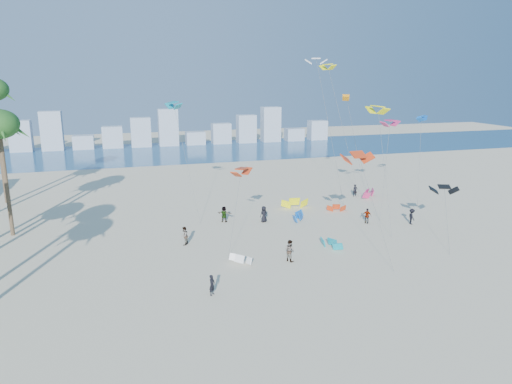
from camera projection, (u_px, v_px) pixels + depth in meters
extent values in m
plane|color=beige|center=(280.00, 315.00, 31.37)|extent=(220.00, 220.00, 0.00)
plane|color=navy|center=(167.00, 152.00, 98.39)|extent=(220.00, 220.00, 0.00)
imported|color=black|center=(212.00, 285.00, 34.06)|extent=(0.66, 0.67, 1.56)
imported|color=gray|center=(290.00, 250.00, 40.31)|extent=(1.08, 1.16, 1.92)
imported|color=black|center=(264.00, 214.00, 51.14)|extent=(1.01, 0.82, 1.80)
imported|color=gray|center=(367.00, 216.00, 50.77)|extent=(0.98, 0.97, 1.66)
imported|color=black|center=(412.00, 216.00, 50.39)|extent=(0.86, 1.23, 1.73)
imported|color=gray|center=(224.00, 214.00, 51.20)|extent=(1.67, 1.30, 1.77)
imported|color=black|center=(355.00, 190.00, 62.10)|extent=(0.64, 0.46, 1.63)
imported|color=gray|center=(184.00, 236.00, 44.18)|extent=(1.03, 1.09, 1.79)
cylinder|color=#595959|center=(235.00, 211.00, 43.04)|extent=(2.69, 5.38, 6.95)
cylinder|color=#595959|center=(385.00, 171.00, 47.40)|extent=(0.71, 5.38, 12.57)
cylinder|color=#595959|center=(385.00, 169.00, 52.74)|extent=(2.75, 3.60, 10.71)
cylinder|color=#595959|center=(187.00, 163.00, 50.81)|extent=(2.07, 3.46, 12.86)
cylinder|color=#595959|center=(356.00, 147.00, 61.18)|extent=(2.24, 2.67, 13.27)
cylinder|color=#595959|center=(447.00, 219.00, 44.00)|extent=(2.68, 4.92, 5.02)
cylinder|color=#595959|center=(330.00, 132.00, 57.96)|extent=(1.90, 5.66, 17.79)
cylinder|color=#595959|center=(420.00, 162.00, 57.39)|extent=(2.06, 3.56, 10.79)
cylinder|color=#595959|center=(376.00, 212.00, 39.14)|extent=(1.39, 4.51, 9.10)
cylinder|color=#595959|center=(343.00, 131.00, 62.10)|extent=(2.99, 5.07, 17.15)
cylinder|color=brown|center=(6.00, 181.00, 45.79)|extent=(0.40, 0.40, 11.17)
cylinder|color=brown|center=(0.00, 148.00, 57.57)|extent=(0.40, 0.40, 14.08)
cube|color=#9EADBF|center=(21.00, 136.00, 98.79)|extent=(4.40, 3.00, 6.60)
cube|color=#9EADBF|center=(52.00, 131.00, 100.27)|extent=(4.40, 3.00, 8.40)
cube|color=#9EADBF|center=(83.00, 142.00, 102.62)|extent=(4.40, 3.00, 3.00)
cube|color=#9EADBF|center=(113.00, 137.00, 104.11)|extent=(4.40, 3.00, 4.80)
cube|color=#9EADBF|center=(141.00, 132.00, 105.59)|extent=(4.40, 3.00, 6.60)
cube|color=#9EADBF|center=(168.00, 127.00, 107.07)|extent=(4.40, 3.00, 8.40)
cube|color=#9EADBF|center=(195.00, 138.00, 109.42)|extent=(4.40, 3.00, 3.00)
cube|color=#9EADBF|center=(221.00, 133.00, 110.91)|extent=(4.40, 3.00, 4.80)
cube|color=#9EADBF|center=(246.00, 129.00, 112.39)|extent=(4.40, 3.00, 6.60)
cube|color=#9EADBF|center=(271.00, 124.00, 113.88)|extent=(4.40, 3.00, 8.40)
cube|color=#9EADBF|center=(294.00, 134.00, 116.23)|extent=(4.40, 3.00, 3.00)
cube|color=#9EADBF|center=(317.00, 130.00, 117.71)|extent=(4.40, 3.00, 4.80)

